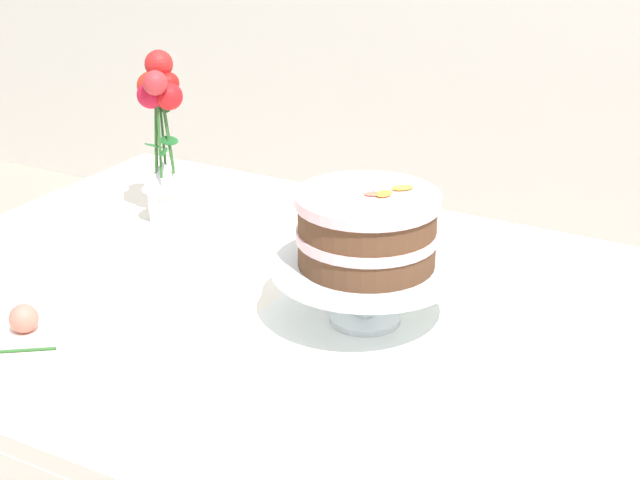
% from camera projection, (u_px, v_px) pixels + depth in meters
% --- Properties ---
extents(dining_table, '(1.40, 1.00, 0.74)m').
position_uv_depth(dining_table, '(284.00, 357.00, 1.57)').
color(dining_table, white).
rests_on(dining_table, ground).
extents(linen_napkin, '(0.34, 0.34, 0.00)m').
position_uv_depth(linen_napkin, '(365.00, 321.00, 1.49)').
color(linen_napkin, white).
rests_on(linen_napkin, dining_table).
extents(cake_stand, '(0.29, 0.29, 0.10)m').
position_uv_depth(cake_stand, '(366.00, 274.00, 1.46)').
color(cake_stand, silver).
rests_on(cake_stand, linen_napkin).
extents(layer_cake, '(0.22, 0.22, 0.12)m').
position_uv_depth(layer_cake, '(367.00, 229.00, 1.43)').
color(layer_cake, brown).
rests_on(layer_cake, cake_stand).
extents(flower_vase, '(0.09, 0.10, 0.33)m').
position_uv_depth(flower_vase, '(161.00, 135.00, 1.81)').
color(flower_vase, silver).
rests_on(flower_vase, dining_table).
extents(fallen_rose, '(0.10, 0.11, 0.04)m').
position_uv_depth(fallen_rose, '(24.00, 319.00, 1.45)').
color(fallen_rose, '#2D6028').
rests_on(fallen_rose, dining_table).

